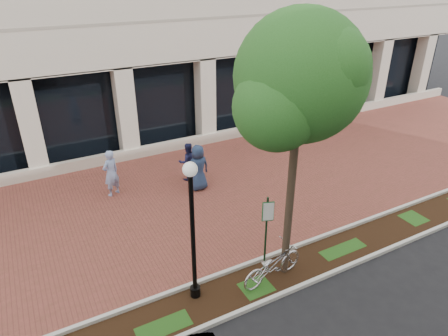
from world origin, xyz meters
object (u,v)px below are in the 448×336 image
street_tree (301,85)px  pedestrian_right (198,168)px  pedestrian_mid (188,162)px  pedestrian_left (111,173)px  bike_rack_cluster (308,121)px  bollard (336,115)px  locked_bicycle (273,264)px  parking_sign (267,225)px  lamppost (192,226)px

street_tree → pedestrian_right: street_tree is taller
street_tree → pedestrian_right: bearing=91.9°
pedestrian_mid → pedestrian_left: bearing=2.2°
street_tree → bike_rack_cluster: (7.98, 8.90, -5.11)m
pedestrian_left → bike_rack_cluster: 11.53m
bollard → bike_rack_cluster: size_ratio=0.27×
locked_bicycle → pedestrian_right: (0.39, 5.77, 0.40)m
parking_sign → pedestrian_left: 7.08m
pedestrian_right → bike_rack_cluster: 8.82m
bike_rack_cluster → pedestrian_mid: bearing=-164.5°
bollard → pedestrian_mid: bearing=-167.4°
pedestrian_left → pedestrian_right: same height
bollard → bike_rack_cluster: bearing=177.9°
parking_sign → street_tree: 4.04m
pedestrian_mid → bollard: 10.42m
lamppost → pedestrian_mid: bearing=67.9°
bollard → locked_bicycle: bearing=-139.5°
lamppost → street_tree: street_tree is taller
bike_rack_cluster → locked_bicycle: bearing=-133.8°
locked_bicycle → pedestrian_mid: bearing=-10.9°
pedestrian_mid → bollard: (10.17, 2.27, -0.34)m
pedestrian_mid → pedestrian_right: pedestrian_right is taller
lamppost → pedestrian_right: size_ratio=2.14×
locked_bicycle → bollard: bearing=-57.5°
locked_bicycle → bike_rack_cluster: bearing=-51.4°
pedestrian_right → bollard: 10.63m
street_tree → pedestrian_left: street_tree is taller
pedestrian_right → bollard: (10.12, 3.21, -0.46)m
parking_sign → bike_rack_cluster: parking_sign is taller
parking_sign → pedestrian_left: (-2.83, 6.46, -0.62)m
lamppost → pedestrian_mid: (2.54, 6.26, -1.48)m
locked_bicycle → bollard: (10.51, 8.99, -0.06)m
locked_bicycle → pedestrian_mid: (0.35, 6.71, 0.28)m
pedestrian_left → pedestrian_right: (3.16, -1.17, 0.00)m
bike_rack_cluster → pedestrian_right: bearing=-158.5°
pedestrian_mid → lamppost: bearing=74.3°
street_tree → bike_rack_cluster: bearing=48.1°
parking_sign → bike_rack_cluster: bearing=64.9°
pedestrian_mid → pedestrian_right: bearing=99.1°
parking_sign → pedestrian_mid: (0.29, 6.23, -0.75)m
parking_sign → lamppost: size_ratio=0.61×
locked_bicycle → bike_rack_cluster: locked_bicycle is taller
parking_sign → bollard: 13.52m
pedestrian_right → street_tree: bearing=87.0°
street_tree → locked_bicycle: bearing=-164.5°
pedestrian_left → bike_rack_cluster: (11.33, 2.11, -0.49)m
pedestrian_left → bike_rack_cluster: size_ratio=0.55×
locked_bicycle → bike_rack_cluster: (8.56, 9.06, -0.09)m
pedestrian_right → bollard: pedestrian_right is taller
bike_rack_cluster → parking_sign: bearing=-135.2°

